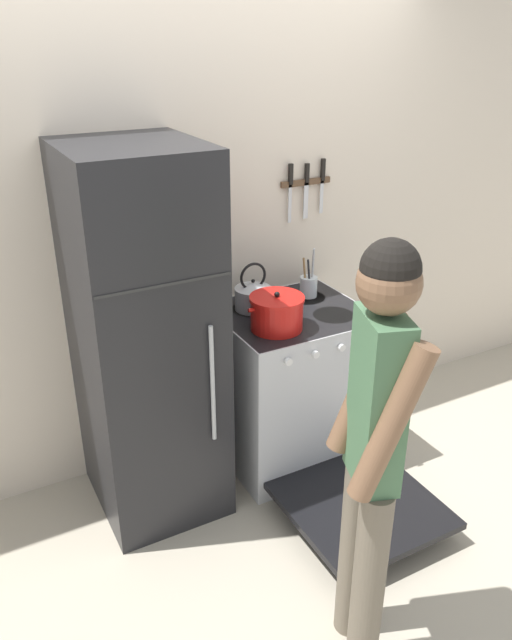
% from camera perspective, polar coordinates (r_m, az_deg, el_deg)
% --- Properties ---
extents(ground_plane, '(14.00, 14.00, 0.00)m').
position_cam_1_polar(ground_plane, '(3.88, -3.50, -10.30)').
color(ground_plane, '#B2A893').
extents(wall_back, '(10.00, 0.06, 2.55)m').
position_cam_1_polar(wall_back, '(3.34, -4.30, 8.11)').
color(wall_back, beige).
rests_on(wall_back, ground_plane).
extents(refrigerator, '(0.59, 0.70, 1.82)m').
position_cam_1_polar(refrigerator, '(2.99, -10.07, -1.84)').
color(refrigerator, black).
rests_on(refrigerator, ground_plane).
extents(stove_range, '(0.77, 1.38, 0.89)m').
position_cam_1_polar(stove_range, '(3.48, 3.45, -6.18)').
color(stove_range, silver).
rests_on(stove_range, ground_plane).
extents(dutch_oven_pot, '(0.31, 0.27, 0.20)m').
position_cam_1_polar(dutch_oven_pot, '(3.08, 1.91, 0.69)').
color(dutch_oven_pot, red).
rests_on(dutch_oven_pot, stove_range).
extents(tea_kettle, '(0.25, 0.20, 0.26)m').
position_cam_1_polar(tea_kettle, '(3.31, -0.24, 2.31)').
color(tea_kettle, silver).
rests_on(tea_kettle, stove_range).
extents(utensil_jar, '(0.10, 0.10, 0.28)m').
position_cam_1_polar(utensil_jar, '(3.48, 4.82, 3.15)').
color(utensil_jar, silver).
rests_on(utensil_jar, stove_range).
extents(person, '(0.35, 0.40, 1.70)m').
position_cam_1_polar(person, '(2.19, 10.67, -11.22)').
color(person, '#6B6051').
rests_on(person, ground_plane).
extents(wall_knife_strip, '(0.31, 0.03, 0.33)m').
position_cam_1_polar(wall_knife_strip, '(3.51, 4.62, 12.52)').
color(wall_knife_strip, brown).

